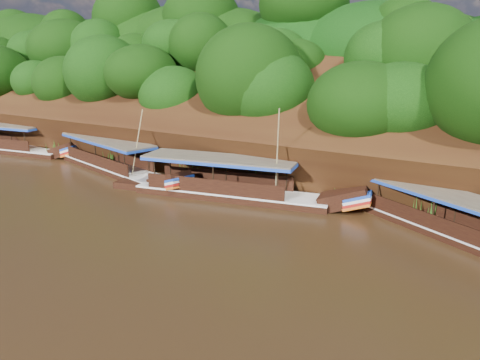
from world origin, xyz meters
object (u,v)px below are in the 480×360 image
object	(u,v)px
boat_2	(119,166)
boat_3	(15,146)
boat_0	(468,233)
boat_1	(243,190)

from	to	relation	value
boat_2	boat_3	xyz separation A→B (m)	(-14.56, 0.47, 0.03)
boat_0	boat_2	world-z (taller)	boat_2
boat_0	boat_1	xyz separation A→B (m)	(-13.62, 0.19, 0.10)
boat_3	boat_0	bearing A→B (deg)	-11.09
boat_1	boat_2	bearing A→B (deg)	165.61
boat_1	boat_2	xyz separation A→B (m)	(-12.03, 0.55, -0.03)
boat_0	boat_2	size ratio (longest dim) A/B	0.81
boat_0	boat_2	bearing A→B (deg)	-153.37
boat_1	boat_2	world-z (taller)	boat_1
boat_2	boat_3	distance (m)	14.57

